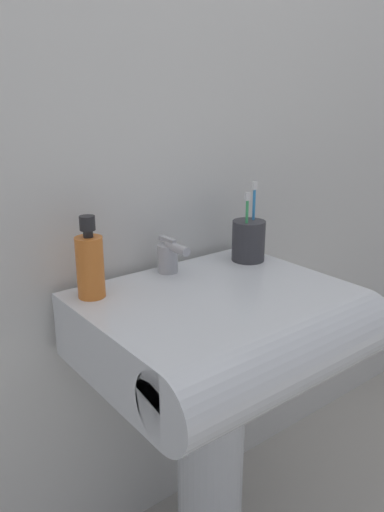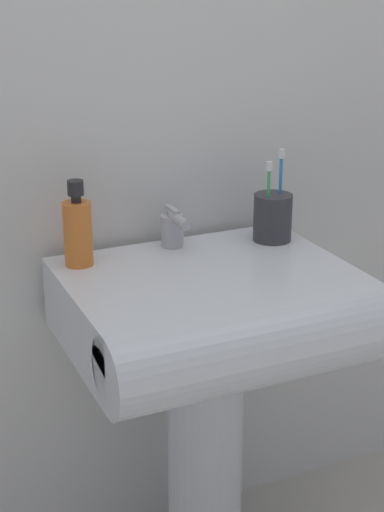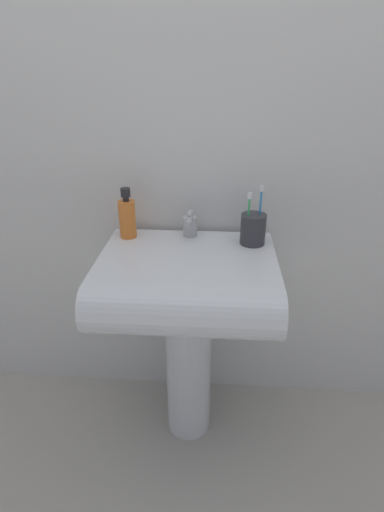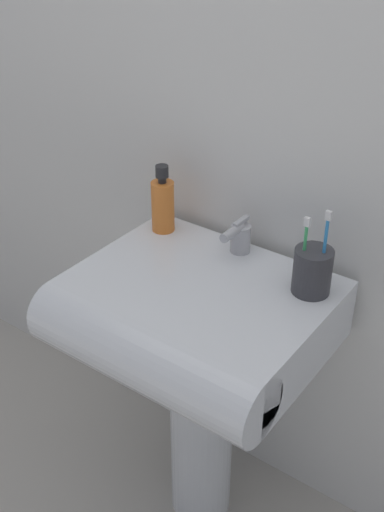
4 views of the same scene
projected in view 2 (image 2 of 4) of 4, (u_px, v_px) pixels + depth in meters
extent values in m
cube|color=silver|center=(156.00, 23.00, 1.60)|extent=(5.00, 0.05, 2.40)
cylinder|color=white|center=(205.00, 461.00, 1.70)|extent=(0.16, 0.16, 0.60)
cube|color=white|center=(206.00, 304.00, 1.57)|extent=(0.56, 0.41, 0.15)
cylinder|color=white|center=(255.00, 347.00, 1.40)|extent=(0.56, 0.15, 0.15)
cylinder|color=#B7B7BC|center=(172.00, 231.00, 1.67)|extent=(0.05, 0.05, 0.07)
cylinder|color=#B7B7BC|center=(179.00, 220.00, 1.62)|extent=(0.02, 0.08, 0.02)
cube|color=#B7B7BC|center=(172.00, 210.00, 1.65)|extent=(0.01, 0.06, 0.01)
cylinder|color=#38383D|center=(273.00, 217.00, 1.70)|extent=(0.08, 0.08, 0.10)
cylinder|color=#3FB266|center=(268.00, 204.00, 1.67)|extent=(0.01, 0.01, 0.15)
cube|color=white|center=(269.00, 166.00, 1.64)|extent=(0.01, 0.01, 0.02)
cylinder|color=#338CD8|center=(280.00, 195.00, 1.69)|extent=(0.01, 0.01, 0.17)
cube|color=white|center=(282.00, 154.00, 1.66)|extent=(0.01, 0.01, 0.02)
cylinder|color=orange|center=(78.00, 234.00, 1.55)|extent=(0.06, 0.06, 0.13)
cylinder|color=#262628|center=(76.00, 199.00, 1.53)|extent=(0.02, 0.02, 0.01)
cylinder|color=#262628|center=(75.00, 188.00, 1.52)|extent=(0.03, 0.03, 0.03)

